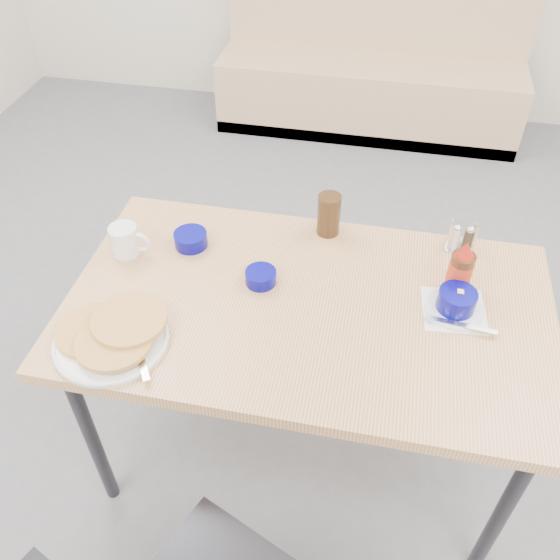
% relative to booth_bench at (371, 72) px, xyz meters
% --- Properties ---
extents(ground, '(6.00, 6.00, 0.00)m').
position_rel_booth_bench_xyz_m(ground, '(0.00, -2.78, -0.35)').
color(ground, slate).
rests_on(ground, ground).
extents(booth_bench, '(1.90, 0.56, 1.22)m').
position_rel_booth_bench_xyz_m(booth_bench, '(0.00, 0.00, 0.00)').
color(booth_bench, tan).
rests_on(booth_bench, ground).
extents(dining_table, '(1.40, 0.80, 0.76)m').
position_rel_booth_bench_xyz_m(dining_table, '(0.00, -2.53, 0.35)').
color(dining_table, tan).
rests_on(dining_table, ground).
extents(pancake_plate, '(0.31, 0.31, 0.06)m').
position_rel_booth_bench_xyz_m(pancake_plate, '(-0.50, -2.78, 0.43)').
color(pancake_plate, white).
rests_on(pancake_plate, dining_table).
extents(coffee_mug, '(0.13, 0.09, 0.10)m').
position_rel_booth_bench_xyz_m(coffee_mug, '(-0.59, -2.42, 0.46)').
color(coffee_mug, white).
rests_on(coffee_mug, dining_table).
extents(grits_setting, '(0.21, 0.19, 0.07)m').
position_rel_booth_bench_xyz_m(grits_setting, '(0.41, -2.48, 0.44)').
color(grits_setting, white).
rests_on(grits_setting, dining_table).
extents(creamer_bowl, '(0.11, 0.11, 0.05)m').
position_rel_booth_bench_xyz_m(creamer_bowl, '(-0.41, -2.35, 0.43)').
color(creamer_bowl, '#050574').
rests_on(creamer_bowl, dining_table).
extents(butter_bowl, '(0.09, 0.09, 0.04)m').
position_rel_booth_bench_xyz_m(butter_bowl, '(-0.15, -2.47, 0.43)').
color(butter_bowl, '#050574').
rests_on(butter_bowl, dining_table).
extents(amber_tumbler, '(0.10, 0.10, 0.14)m').
position_rel_booth_bench_xyz_m(amber_tumbler, '(0.01, -2.19, 0.48)').
color(amber_tumbler, '#352211').
rests_on(amber_tumbler, dining_table).
extents(condiment_caddy, '(0.09, 0.05, 0.11)m').
position_rel_booth_bench_xyz_m(condiment_caddy, '(0.43, -2.19, 0.45)').
color(condiment_caddy, silver).
rests_on(condiment_caddy, dining_table).
extents(syrup_bottle, '(0.07, 0.07, 0.18)m').
position_rel_booth_bench_xyz_m(syrup_bottle, '(0.42, -2.39, 0.49)').
color(syrup_bottle, '#47230F').
rests_on(syrup_bottle, dining_table).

